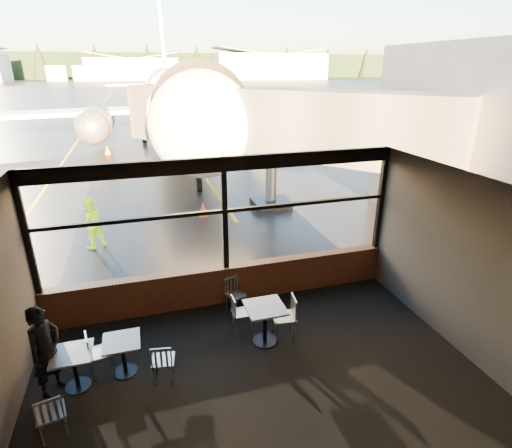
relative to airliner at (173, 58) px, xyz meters
name	(u,v)px	position (x,y,z in m)	size (l,w,h in m)	color
ground_plane	(136,87)	(-1.33, 97.74, -5.87)	(520.00, 520.00, 0.00)	black
carpet_floor	(265,390)	(-1.33, -25.26, -5.86)	(8.00, 6.00, 0.01)	black
ceiling	(268,199)	(-1.33, -25.26, -2.37)	(8.00, 6.00, 0.04)	#38332D
wall_right	(472,270)	(2.67, -25.26, -4.12)	(0.04, 6.00, 3.50)	#4B433C
window_sill	(227,284)	(-1.33, -22.26, -5.42)	(8.00, 0.28, 0.90)	#592E1B
window_header	(223,164)	(-1.33, -22.26, -2.52)	(8.00, 0.18, 0.30)	black
mullion_left	(26,235)	(-5.28, -22.26, -3.67)	(0.12, 0.12, 2.60)	black
mullion_centre	(225,215)	(-1.33, -22.26, -3.67)	(0.12, 0.12, 2.60)	black
mullion_right	(381,199)	(2.62, -22.26, -3.67)	(0.12, 0.12, 2.60)	black
window_transom	(224,211)	(-1.33, -22.26, -3.57)	(8.00, 0.10, 0.08)	black
airliner	(173,58)	(0.00, 0.00, 0.00)	(32.00, 38.40, 11.73)	white
jet_bridge	(288,152)	(2.27, -16.76, -3.50)	(8.89, 10.87, 4.74)	#2B2B2D
cafe_table_near	(265,324)	(-0.93, -23.98, -5.45)	(0.76, 0.76, 0.84)	#A09B93
cafe_table_mid	(124,357)	(-3.66, -24.10, -5.51)	(0.65, 0.65, 0.71)	gray
cafe_table_left	(75,370)	(-4.46, -24.22, -5.50)	(0.66, 0.66, 0.73)	#A29D95
chair_near_e	(284,317)	(-0.52, -23.94, -5.40)	(0.51, 0.51, 0.94)	#A9A599
chair_near_w	(242,313)	(-1.28, -23.43, -5.47)	(0.44, 0.44, 0.80)	#AEAA9D
chair_near_n	(236,295)	(-1.23, -22.71, -5.47)	(0.44, 0.44, 0.80)	#B2AEA0
chair_mid_s	(163,360)	(-2.98, -24.47, -5.46)	(0.45, 0.45, 0.82)	#B7B2A5
chair_mid_w	(100,353)	(-4.06, -23.96, -5.43)	(0.47, 0.47, 0.87)	beige
chair_left_s	(51,413)	(-4.69, -25.18, -5.45)	(0.46, 0.46, 0.84)	beige
passenger	(46,351)	(-4.85, -24.20, -5.03)	(0.61, 0.40, 1.68)	black
ground_crew	(90,223)	(-4.65, -18.05, -5.05)	(0.80, 0.62, 1.64)	#BFF219
cone_nose	(203,209)	(-0.87, -16.22, -5.60)	(0.39, 0.39, 0.54)	#FF5408
cone_wing	(107,150)	(-4.87, -2.95, -5.59)	(0.39, 0.39, 0.55)	red
terminal_annex	(498,139)	(8.67, -19.76, -2.87)	(5.00, 7.00, 6.00)	gray
hangar_mid	(132,68)	(-1.33, 162.74, -0.87)	(38.00, 15.00, 10.00)	silver
hangar_right	(269,66)	(58.67, 155.74, 0.13)	(50.00, 20.00, 12.00)	silver
fuel_tank_a	(56,73)	(-31.33, 159.74, -2.87)	(8.00, 8.00, 6.00)	silver
fuel_tank_b	(83,73)	(-21.33, 159.74, -2.87)	(8.00, 8.00, 6.00)	silver
fuel_tank_c	(108,73)	(-11.33, 159.74, -2.87)	(8.00, 8.00, 6.00)	silver
treeline	(131,66)	(-1.33, 187.74, 0.13)	(360.00, 3.00, 12.00)	black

